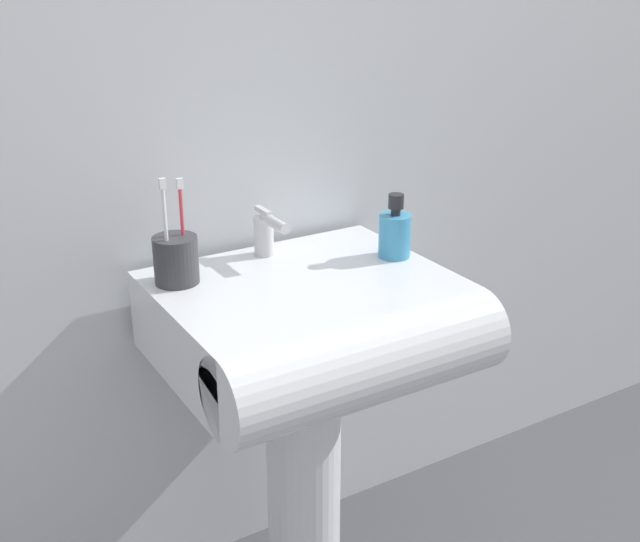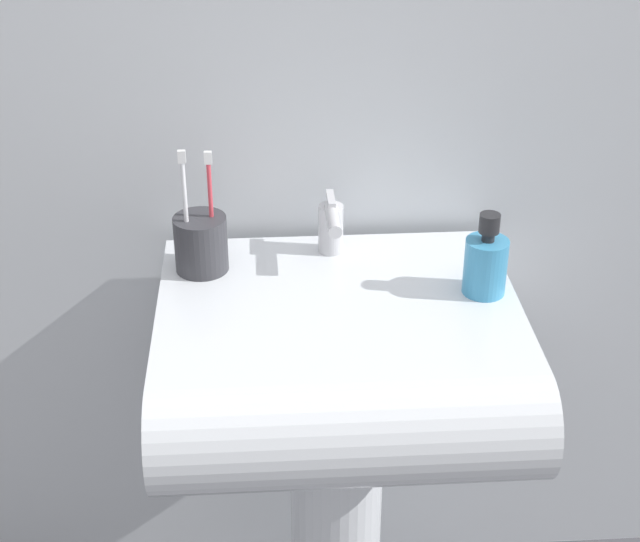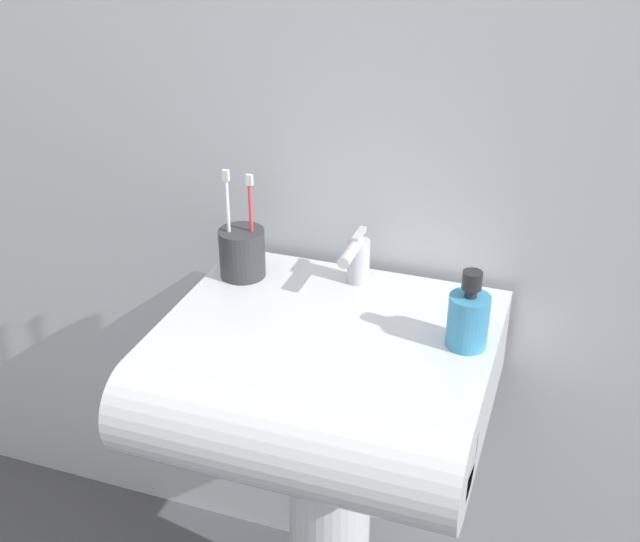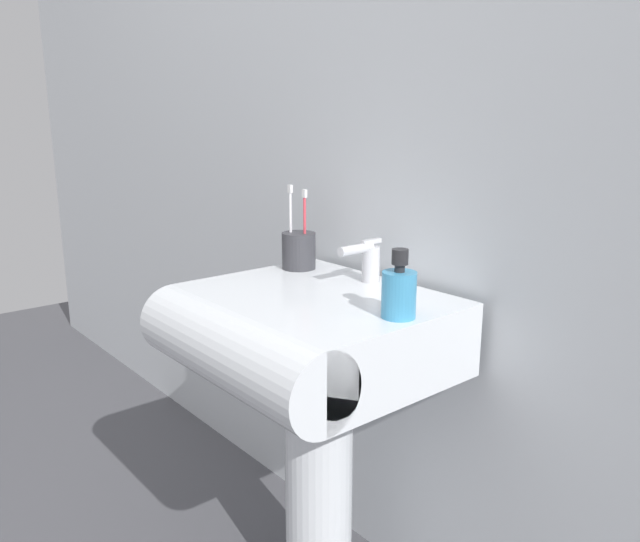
% 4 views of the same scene
% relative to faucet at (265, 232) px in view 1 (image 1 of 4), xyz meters
% --- Properties ---
extents(wall_back, '(5.00, 0.05, 2.40)m').
position_rel_faucet_xyz_m(wall_back, '(0.00, 0.11, 0.36)').
color(wall_back, silver).
rests_on(wall_back, ground).
extents(sink_pedestal, '(0.16, 0.16, 0.62)m').
position_rel_faucet_xyz_m(sink_pedestal, '(0.00, -0.15, -0.53)').
color(sink_pedestal, white).
rests_on(sink_pedestal, ground).
extents(sink_basin, '(0.56, 0.51, 0.16)m').
position_rel_faucet_xyz_m(sink_basin, '(0.00, -0.21, -0.13)').
color(sink_basin, white).
rests_on(sink_basin, sink_pedestal).
extents(faucet, '(0.04, 0.12, 0.10)m').
position_rel_faucet_xyz_m(faucet, '(0.00, 0.00, 0.00)').
color(faucet, silver).
rests_on(faucet, sink_basin).
extents(toothbrush_cup, '(0.09, 0.09, 0.21)m').
position_rel_faucet_xyz_m(toothbrush_cup, '(-0.21, -0.04, -0.01)').
color(toothbrush_cup, '#38383D').
rests_on(toothbrush_cup, sink_basin).
extents(soap_bottle, '(0.07, 0.07, 0.14)m').
position_rel_faucet_xyz_m(soap_bottle, '(0.23, -0.14, -0.00)').
color(soap_bottle, '#3F99CC').
rests_on(soap_bottle, sink_basin).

